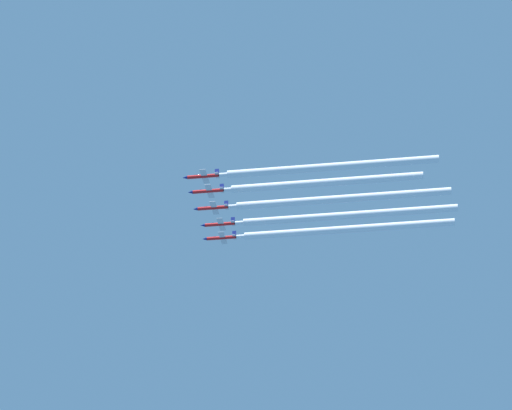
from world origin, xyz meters
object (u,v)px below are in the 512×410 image
at_px(jet_far_left, 202,176).
at_px(jet_center, 212,208).
at_px(jet_inner_right, 219,224).
at_px(jet_inner_left, 207,191).
at_px(jet_far_right, 220,238).

relative_size(jet_far_left, jet_center, 1.00).
relative_size(jet_far_left, jet_inner_right, 1.00).
distance_m(jet_inner_left, jet_inner_right, 23.19).
distance_m(jet_center, jet_far_right, 22.49).
distance_m(jet_far_left, jet_far_right, 44.33).
bearing_deg(jet_inner_right, jet_far_right, 6.08).
xyz_separation_m(jet_inner_left, jet_inner_right, (23.19, -0.36, -0.27)).
distance_m(jet_far_left, jet_center, 21.83).
xyz_separation_m(jet_far_left, jet_inner_left, (10.45, 0.01, 0.34)).
height_order(jet_far_left, jet_inner_right, jet_inner_right).
bearing_deg(jet_far_left, jet_inner_left, 0.03).
relative_size(jet_inner_left, jet_center, 1.00).
xyz_separation_m(jet_far_left, jet_inner_right, (33.64, -0.36, 0.06)).
height_order(jet_inner_left, jet_far_right, jet_far_right).
bearing_deg(jet_far_left, jet_far_right, 1.01).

